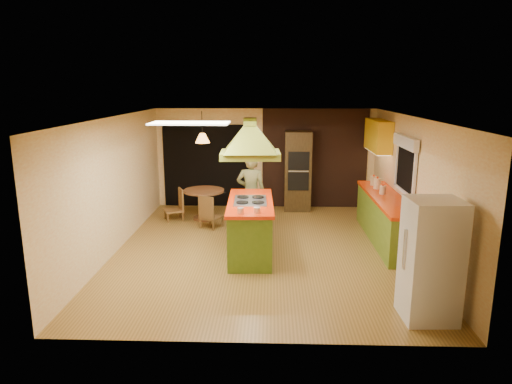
{
  "coord_description": "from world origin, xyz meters",
  "views": [
    {
      "loc": [
        0.16,
        -8.22,
        3.04
      ],
      "look_at": [
        -0.12,
        -0.1,
        1.15
      ],
      "focal_mm": 32.0,
      "sensor_mm": 36.0,
      "label": 1
    }
  ],
  "objects_px": {
    "man": "(251,193)",
    "wall_oven": "(298,171)",
    "refrigerator": "(431,260)",
    "dining_table": "(204,199)",
    "kitchen_island": "(250,227)",
    "canister_large": "(377,184)"
  },
  "relations": [
    {
      "from": "man",
      "to": "refrigerator",
      "type": "relative_size",
      "value": 1.03
    },
    {
      "from": "kitchen_island",
      "to": "man",
      "type": "distance_m",
      "value": 1.4
    },
    {
      "from": "kitchen_island",
      "to": "dining_table",
      "type": "distance_m",
      "value": 2.5
    },
    {
      "from": "kitchen_island",
      "to": "man",
      "type": "bearing_deg",
      "value": 90.15
    },
    {
      "from": "man",
      "to": "canister_large",
      "type": "distance_m",
      "value": 2.68
    },
    {
      "from": "man",
      "to": "refrigerator",
      "type": "bearing_deg",
      "value": 128.44
    },
    {
      "from": "wall_oven",
      "to": "man",
      "type": "bearing_deg",
      "value": -120.17
    },
    {
      "from": "refrigerator",
      "to": "wall_oven",
      "type": "height_order",
      "value": "wall_oven"
    },
    {
      "from": "kitchen_island",
      "to": "refrigerator",
      "type": "height_order",
      "value": "refrigerator"
    },
    {
      "from": "man",
      "to": "canister_large",
      "type": "relative_size",
      "value": 7.63
    },
    {
      "from": "kitchen_island",
      "to": "canister_large",
      "type": "height_order",
      "value": "canister_large"
    },
    {
      "from": "kitchen_island",
      "to": "refrigerator",
      "type": "distance_m",
      "value": 3.42
    },
    {
      "from": "man",
      "to": "dining_table",
      "type": "xyz_separation_m",
      "value": [
        -1.13,
        0.84,
        -0.35
      ]
    },
    {
      "from": "man",
      "to": "refrigerator",
      "type": "distance_m",
      "value": 4.48
    },
    {
      "from": "dining_table",
      "to": "canister_large",
      "type": "relative_size",
      "value": 4.25
    },
    {
      "from": "man",
      "to": "wall_oven",
      "type": "height_order",
      "value": "wall_oven"
    },
    {
      "from": "refrigerator",
      "to": "dining_table",
      "type": "bearing_deg",
      "value": 126.18
    },
    {
      "from": "wall_oven",
      "to": "dining_table",
      "type": "bearing_deg",
      "value": -155.83
    },
    {
      "from": "refrigerator",
      "to": "kitchen_island",
      "type": "bearing_deg",
      "value": 133.95
    },
    {
      "from": "kitchen_island",
      "to": "dining_table",
      "type": "bearing_deg",
      "value": 116.25
    },
    {
      "from": "man",
      "to": "canister_large",
      "type": "bearing_deg",
      "value": -173.2
    },
    {
      "from": "man",
      "to": "wall_oven",
      "type": "bearing_deg",
      "value": -117.1
    }
  ]
}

